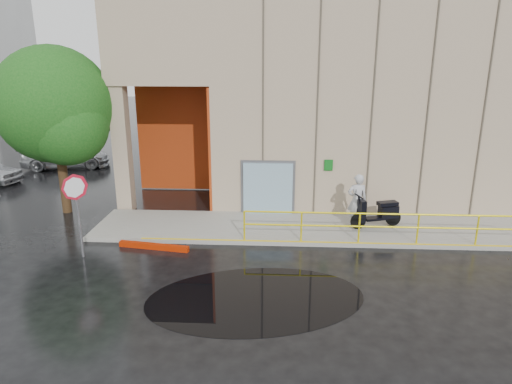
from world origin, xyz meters
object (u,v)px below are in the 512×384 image
(scooter, at_px, (378,204))
(tree_near, at_px, (57,110))
(red_curb, at_px, (154,246))
(car_c, at_px, (66,156))
(person, at_px, (357,200))
(stop_sign, at_px, (76,198))

(scooter, distance_m, tree_near, 12.42)
(red_curb, bearing_deg, tree_near, 142.38)
(car_c, distance_m, tree_near, 9.07)
(red_curb, bearing_deg, scooter, 14.96)
(scooter, distance_m, car_c, 17.94)
(car_c, height_order, tree_near, tree_near)
(tree_near, bearing_deg, red_curb, -37.62)
(scooter, height_order, red_curb, scooter)
(person, relative_size, tree_near, 0.30)
(red_curb, bearing_deg, person, 17.46)
(scooter, bearing_deg, tree_near, 157.07)
(tree_near, bearing_deg, car_c, 115.64)
(car_c, bearing_deg, person, -134.93)
(red_curb, height_order, car_c, car_c)
(person, bearing_deg, car_c, -35.11)
(car_c, bearing_deg, stop_sign, -167.51)
(scooter, height_order, stop_sign, stop_sign)
(person, distance_m, car_c, 17.26)
(person, bearing_deg, red_curb, 12.85)
(stop_sign, xyz_separation_m, red_curb, (2.06, 0.75, -1.87))
(person, distance_m, tree_near, 11.69)
(stop_sign, bearing_deg, red_curb, -4.46)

